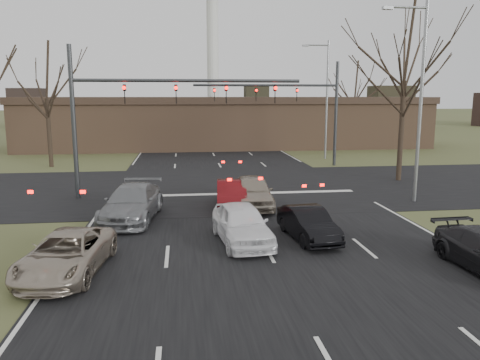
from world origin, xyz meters
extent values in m
plane|color=#4C532C|center=(0.00, 0.00, 0.00)|extent=(360.00, 360.00, 0.00)
cube|color=black|center=(0.00, 60.00, 0.01)|extent=(14.00, 300.00, 0.02)
cube|color=black|center=(0.00, 15.00, 0.01)|extent=(200.00, 14.00, 0.02)
cube|color=#846147|center=(2.00, 38.00, 2.30)|extent=(42.00, 10.00, 4.60)
cube|color=#38281E|center=(2.00, 38.00, 4.95)|extent=(42.40, 10.40, 0.70)
cylinder|color=silver|center=(6.00, 120.00, 17.00)|extent=(3.20, 3.20, 34.00)
cylinder|color=#383A3D|center=(-8.50, 13.00, 4.00)|extent=(0.24, 0.24, 8.00)
cylinder|color=#383A3D|center=(-2.50, 13.00, 6.20)|extent=(12.00, 0.18, 0.18)
imported|color=black|center=(-5.83, 13.00, 5.50)|extent=(0.16, 0.20, 1.00)
imported|color=black|center=(-3.17, 13.00, 5.50)|extent=(0.16, 0.20, 1.00)
imported|color=black|center=(-0.50, 13.00, 5.50)|extent=(0.16, 0.20, 1.00)
imported|color=black|center=(2.17, 13.00, 5.50)|extent=(0.16, 0.20, 1.00)
cylinder|color=#383A3D|center=(9.00, 23.00, 4.00)|extent=(0.24, 0.24, 8.00)
cylinder|color=#383A3D|center=(3.50, 23.00, 6.20)|extent=(11.00, 0.18, 0.18)
imported|color=black|center=(5.86, 23.00, 5.50)|extent=(0.16, 0.20, 1.00)
imported|color=black|center=(2.71, 23.00, 5.50)|extent=(0.16, 0.20, 1.00)
imported|color=black|center=(-0.43, 23.00, 5.50)|extent=(0.16, 0.20, 1.00)
cylinder|color=gray|center=(9.00, 10.00, 5.00)|extent=(0.18, 0.18, 10.00)
cylinder|color=gray|center=(8.00, 10.00, 9.60)|extent=(2.00, 0.12, 0.12)
cube|color=gray|center=(7.00, 10.00, 9.55)|extent=(0.50, 0.25, 0.15)
cylinder|color=gray|center=(9.50, 27.00, 5.00)|extent=(0.18, 0.18, 10.00)
cylinder|color=gray|center=(8.50, 27.00, 9.60)|extent=(2.00, 0.12, 0.12)
cube|color=gray|center=(7.50, 27.00, 9.55)|extent=(0.50, 0.25, 0.15)
cylinder|color=black|center=(11.00, 16.00, 3.16)|extent=(0.32, 0.32, 6.33)
cylinder|color=black|center=(-13.00, 25.00, 2.61)|extent=(0.32, 0.32, 5.23)
cylinder|color=black|center=(15.00, 35.00, 2.48)|extent=(0.32, 0.32, 4.95)
imported|color=#A79987|center=(-6.50, 1.84, 0.64)|extent=(2.64, 4.81, 1.28)
imported|color=white|center=(-0.77, 4.26, 0.74)|extent=(2.19, 4.48, 1.47)
imported|color=black|center=(1.79, 4.37, 0.62)|extent=(1.74, 3.87, 1.23)
imported|color=gray|center=(-5.16, 8.14, 0.76)|extent=(2.80, 5.46, 1.52)
imported|color=#5E0D11|center=(-0.57, 9.76, 0.66)|extent=(1.71, 4.13, 1.33)
imported|color=gray|center=(0.50, 9.87, 0.77)|extent=(2.09, 4.64, 1.55)
camera|label=1|loc=(-2.91, -12.39, 5.40)|focal=35.00mm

